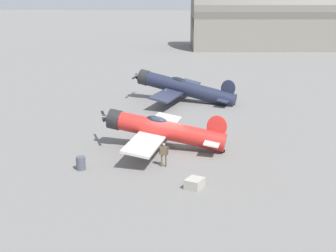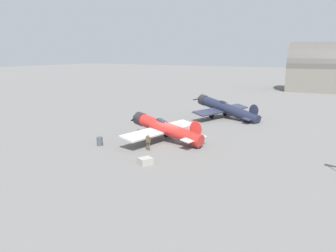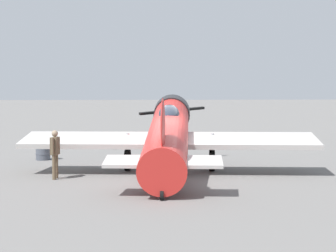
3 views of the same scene
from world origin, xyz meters
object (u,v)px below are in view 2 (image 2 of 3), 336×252
at_px(ground_crew_mechanic, 148,141).
at_px(equipment_crate, 145,161).
at_px(airplane_foreground, 164,128).
at_px(airplane_mid_apron, 226,109).
at_px(fuel_drum, 100,141).

bearing_deg(ground_crew_mechanic, equipment_crate, -138.99).
distance_m(airplane_foreground, ground_crew_mechanic, 4.03).
bearing_deg(airplane_foreground, airplane_mid_apron, -84.58).
xyz_separation_m(airplane_foreground, fuel_drum, (-5.03, -4.99, -1.02)).
xyz_separation_m(airplane_foreground, airplane_mid_apron, (0.95, 16.18, -0.02)).
height_order(airplane_mid_apron, equipment_crate, airplane_mid_apron).
bearing_deg(fuel_drum, equipment_crate, -19.32).
bearing_deg(airplane_mid_apron, fuel_drum, 90.51).
relative_size(airplane_mid_apron, equipment_crate, 7.78).
bearing_deg(ground_crew_mechanic, fuel_drum, 111.00).
distance_m(ground_crew_mechanic, equipment_crate, 4.36).
bearing_deg(ground_crew_mechanic, airplane_foreground, 17.57).
xyz_separation_m(airplane_foreground, ground_crew_mechanic, (0.49, -3.98, -0.46)).
relative_size(airplane_foreground, fuel_drum, 12.05).
bearing_deg(airplane_foreground, equipment_crate, 117.91).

